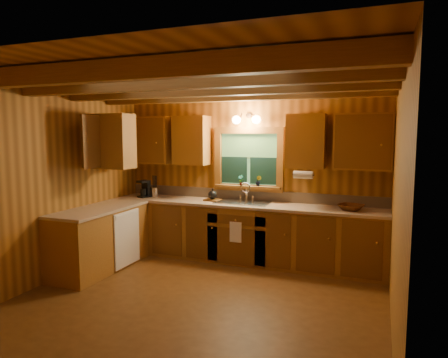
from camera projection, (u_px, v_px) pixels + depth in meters
name	position (u px, v px, depth m)	size (l,w,h in m)	color
room	(199.00, 191.00, 4.65)	(4.20, 4.20, 4.20)	brown
ceiling_beams	(198.00, 85.00, 4.51)	(4.20, 2.54, 0.18)	brown
base_cabinets	(205.00, 235.00, 6.11)	(4.20, 2.22, 0.86)	brown
countertop	(206.00, 205.00, 6.06)	(4.20, 2.24, 0.04)	tan
backsplash	(249.00, 195.00, 6.43)	(4.20, 0.02, 0.16)	tan
dishwasher_panel	(127.00, 238.00, 5.90)	(0.02, 0.60, 0.80)	white
upper_cabinets	(204.00, 141.00, 6.11)	(4.19, 1.77, 0.78)	brown
window	(249.00, 161.00, 6.35)	(1.12, 0.08, 1.00)	brown
window_sill	(247.00, 187.00, 6.35)	(1.06, 0.14, 0.04)	brown
wall_sconce	(246.00, 119.00, 6.17)	(0.45, 0.21, 0.17)	black
paper_towel_roll	(303.00, 175.00, 5.73)	(0.11, 0.11, 0.27)	white
dish_towel	(236.00, 232.00, 5.91)	(0.18, 0.01, 0.30)	white
sink	(243.00, 206.00, 6.18)	(0.82, 0.48, 0.43)	silver
coffee_maker	(145.00, 189.00, 6.73)	(0.16, 0.20, 0.28)	black
utensil_crock	(154.00, 191.00, 6.77)	(0.13, 0.13, 0.36)	silver
cutting_board	(213.00, 200.00, 6.37)	(0.25, 0.18, 0.02)	brown
teakettle	(213.00, 195.00, 6.36)	(0.14, 0.14, 0.18)	black
wicker_basket	(351.00, 207.00, 5.56)	(0.34, 0.34, 0.08)	#48230C
potted_plant_left	(241.00, 180.00, 6.36)	(0.09, 0.06, 0.17)	brown
potted_plant_right	(258.00, 181.00, 6.28)	(0.09, 0.07, 0.16)	brown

